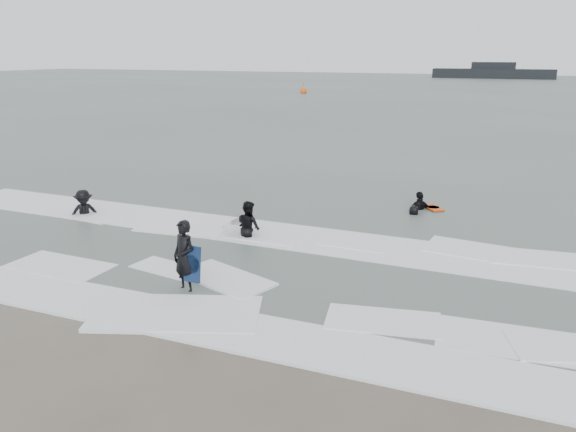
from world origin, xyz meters
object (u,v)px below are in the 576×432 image
at_px(surfer_right_far, 414,215).
at_px(vessel_horizon, 493,73).
at_px(surfer_wading, 249,238).
at_px(surfer_right_near, 419,210).
at_px(surfer_centre, 186,292).
at_px(surfer_breaker, 85,216).
at_px(buoy, 304,91).

relative_size(surfer_right_far, vessel_horizon, 0.06).
xyz_separation_m(surfer_wading, surfer_right_far, (4.64, 4.96, 0.00)).
xyz_separation_m(surfer_right_near, surfer_right_far, (-0.07, -0.81, 0.00)).
xyz_separation_m(surfer_centre, surfer_right_near, (4.23, 10.40, 0.00)).
bearing_deg(vessel_horizon, surfer_right_far, -87.73).
relative_size(surfer_breaker, surfer_right_far, 1.23).
relative_size(surfer_wading, surfer_right_far, 1.20).
height_order(surfer_centre, surfer_right_far, surfer_centre).
bearing_deg(surfer_centre, surfer_wading, 114.16).
distance_m(surfer_centre, buoy, 73.83).
relative_size(surfer_right_near, buoy, 1.16).
xyz_separation_m(surfer_right_far, vessel_horizon, (-4.99, 126.05, 1.41)).
xyz_separation_m(surfer_centre, surfer_right_far, (4.16, 9.59, 0.00)).
xyz_separation_m(buoy, vessel_horizon, (23.14, 65.80, 0.99)).
bearing_deg(surfer_breaker, surfer_wading, -43.11).
height_order(buoy, vessel_horizon, vessel_horizon).
distance_m(surfer_breaker, surfer_right_near, 13.10).
bearing_deg(surfer_centre, surfer_right_far, 84.78).
bearing_deg(surfer_centre, vessel_horizon, 108.57).
relative_size(surfer_breaker, vessel_horizon, 0.07).
bearing_deg(buoy, surfer_wading, -70.18).
distance_m(buoy, vessel_horizon, 69.76).
distance_m(surfer_breaker, buoy, 67.37).
bearing_deg(surfer_breaker, surfer_centre, -75.17).
distance_m(surfer_breaker, vessel_horizon, 131.29).
relative_size(surfer_breaker, buoy, 1.15).
xyz_separation_m(surfer_wading, surfer_right_near, (4.71, 5.77, 0.00)).
relative_size(surfer_centre, surfer_right_far, 1.28).
bearing_deg(surfer_breaker, vessel_horizon, 43.07).
relative_size(surfer_centre, vessel_horizon, 0.07).
relative_size(surfer_centre, surfer_breaker, 1.04).
bearing_deg(surfer_wading, surfer_centre, 121.91).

